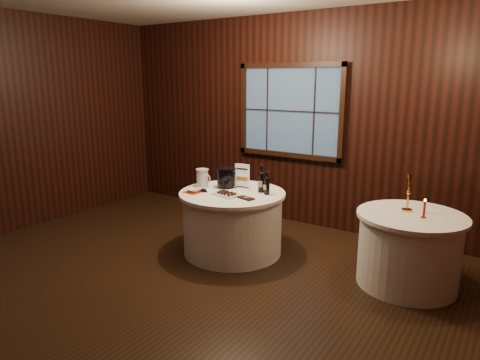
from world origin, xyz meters
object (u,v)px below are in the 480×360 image
Objects in this scene: chocolate_plate at (227,194)px; cracker_bowl at (194,190)px; port_bottle_left at (261,180)px; brass_candlestick at (408,198)px; port_bottle_right at (267,184)px; ice_bucket at (226,177)px; chocolate_box at (246,198)px; grape_bunch at (204,190)px; sign_stand at (242,180)px; red_candle at (424,211)px; side_table at (408,249)px; main_table at (232,222)px; glass_pitcher at (203,178)px.

chocolate_plate is 2.13× the size of cracker_bowl.
brass_candlestick is (1.64, 0.19, -0.01)m from port_bottle_left.
cracker_bowl is (-0.78, -0.40, -0.10)m from port_bottle_right.
chocolate_box is at bearing -31.22° from ice_bucket.
cracker_bowl is at bearing -166.60° from chocolate_plate.
chocolate_box is at bearing -97.72° from port_bottle_left.
grape_bunch is at bearing -165.68° from brass_candlestick.
sign_stand is 1.61× the size of red_candle.
red_candle reaches higher than side_table.
brass_candlestick is at bearing -2.82° from port_bottle_left.
cracker_bowl is (-0.37, -0.49, -0.08)m from sign_stand.
chocolate_box is at bearing -164.89° from side_table.
main_table is 3.32× the size of brass_candlestick.
port_bottle_right is 0.33m from chocolate_box.
port_bottle_left is at bearing 105.39° from chocolate_box.
grape_bunch is 0.84× the size of red_candle.
ice_bucket is at bearing 177.45° from port_bottle_left.
port_bottle_right reaches higher than main_table.
glass_pitcher is at bearing 179.19° from main_table.
chocolate_box is (-1.70, -0.46, 0.39)m from side_table.
red_candle is (2.41, 0.40, 0.06)m from grape_bunch.
grape_bunch is at bearing -163.86° from chocolate_box.
brass_candlestick is (2.12, 0.24, 0.01)m from ice_bucket.
glass_pitcher is (-2.46, -0.29, 0.50)m from side_table.
main_table is 4.02× the size of sign_stand.
brass_candlestick reaches higher than red_candle.
cracker_bowl is (-2.38, -0.56, 0.41)m from side_table.
sign_stand is (-2.01, -0.07, 0.49)m from side_table.
cracker_bowl is at bearing -70.98° from glass_pitcher.
chocolate_plate is at bearing -134.85° from port_bottle_left.
side_table is 1.80m from chocolate_box.
sign_stand is at bearing 95.63° from chocolate_plate.
sign_stand is 0.30m from port_bottle_left.
cracker_bowl is (-0.41, -0.10, 0.01)m from chocolate_plate.
grape_bunch reaches higher than side_table.
red_candle is (2.12, 0.22, 0.46)m from main_table.
grape_bunch is 0.28m from glass_pitcher.
chocolate_plate reaches higher than grape_bunch.
main_table is 6.48× the size of red_candle.
glass_pitcher is (-0.46, 0.01, 0.50)m from main_table.
side_table is at bearing 8.53° from main_table.
main_table is at bearing 34.73° from cracker_bowl.
red_candle is at bearing 25.47° from chocolate_box.
ice_bucket is (-2.19, -0.16, 0.51)m from side_table.
red_candle is (1.82, 0.38, 0.07)m from chocolate_box.
glass_pitcher is 2.59m from red_candle.
port_bottle_right is 1.71× the size of cracker_bowl.
grape_bunch is at bearing 40.09° from cracker_bowl.
port_bottle_right is at bearing 85.43° from chocolate_box.
brass_candlestick is at bearing 14.32° from grape_bunch.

